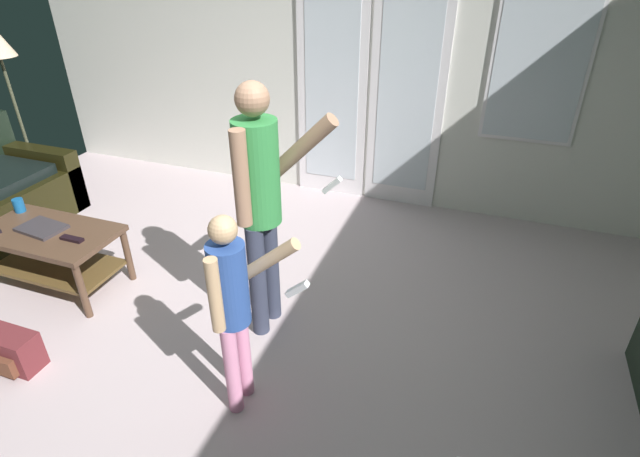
% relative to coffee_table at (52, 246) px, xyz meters
% --- Properties ---
extents(ground_plane, '(6.30, 4.73, 0.02)m').
position_rel_coffee_table_xyz_m(ground_plane, '(1.36, -0.07, -0.35)').
color(ground_plane, '#BFACB1').
extents(wall_back_with_doors, '(6.30, 0.09, 2.88)m').
position_rel_coffee_table_xyz_m(wall_back_with_doors, '(1.42, 2.26, 1.06)').
color(wall_back_with_doors, silver).
rests_on(wall_back_with_doors, ground_plane).
extents(coffee_table, '(0.98, 0.54, 0.47)m').
position_rel_coffee_table_xyz_m(coffee_table, '(0.00, 0.00, 0.00)').
color(coffee_table, brown).
rests_on(coffee_table, ground_plane).
extents(person_adult, '(0.59, 0.44, 1.63)m').
position_rel_coffee_table_xyz_m(person_adult, '(1.66, 0.13, 0.64)').
color(person_adult, '#353A4F').
rests_on(person_adult, ground_plane).
extents(person_child, '(0.46, 0.32, 1.19)m').
position_rel_coffee_table_xyz_m(person_child, '(1.80, -0.52, 0.37)').
color(person_child, pink).
rests_on(person_child, ground_plane).
extents(backpack, '(0.35, 0.21, 0.24)m').
position_rel_coffee_table_xyz_m(backpack, '(0.36, -0.76, -0.22)').
color(backpack, maroon).
rests_on(backpack, ground_plane).
extents(laptop_closed, '(0.34, 0.26, 0.02)m').
position_rel_coffee_table_xyz_m(laptop_closed, '(-0.05, 0.00, 0.14)').
color(laptop_closed, '#373237').
rests_on(laptop_closed, coffee_table).
extents(cup_near_edge, '(0.08, 0.08, 0.10)m').
position_rel_coffee_table_xyz_m(cup_near_edge, '(-0.42, 0.16, 0.18)').
color(cup_near_edge, '#155696').
rests_on(cup_near_edge, coffee_table).
extents(dvd_remote_slim, '(0.17, 0.05, 0.02)m').
position_rel_coffee_table_xyz_m(dvd_remote_slim, '(0.27, -0.04, 0.14)').
color(dvd_remote_slim, black).
rests_on(dvd_remote_slim, coffee_table).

